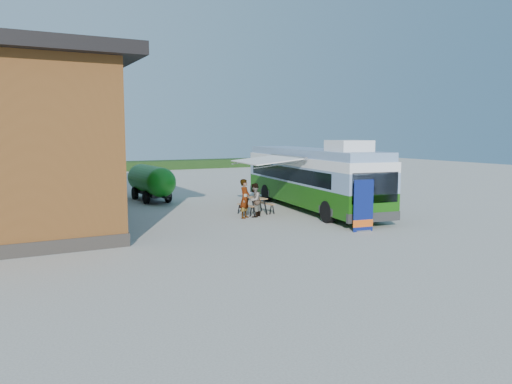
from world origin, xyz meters
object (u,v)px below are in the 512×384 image
picnic_table (256,202)px  person_b (254,200)px  slurry_tanker (151,181)px  bus (312,176)px  person_a (245,199)px  banner (363,211)px

picnic_table → person_b: size_ratio=0.98×
slurry_tanker → bus: bearing=-49.1°
picnic_table → person_a: (-1.09, -0.88, 0.33)m
bus → slurry_tanker: bearing=140.3°
bus → person_a: bus is taller
bus → slurry_tanker: (-6.98, 7.50, -0.59)m
banner → picnic_table: bearing=113.9°
bus → picnic_table: (-3.51, -0.05, -1.21)m
banner → slurry_tanker: bearing=118.4°
person_a → slurry_tanker: slurry_tanker is taller
picnic_table → slurry_tanker: size_ratio=0.28×
person_a → picnic_table: bearing=-2.5°
person_b → person_a: bearing=-35.7°
bus → banner: (-1.63, -6.39, -0.93)m
banner → person_b: bearing=121.0°
bus → person_a: 4.78m
bus → picnic_table: size_ratio=7.68×
banner → person_b: (-2.41, 5.51, -0.06)m
bus → person_a: size_ratio=6.58×
bus → banner: size_ratio=5.71×
banner → person_a: (-2.97, 5.46, 0.06)m
person_a → slurry_tanker: size_ratio=0.33×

